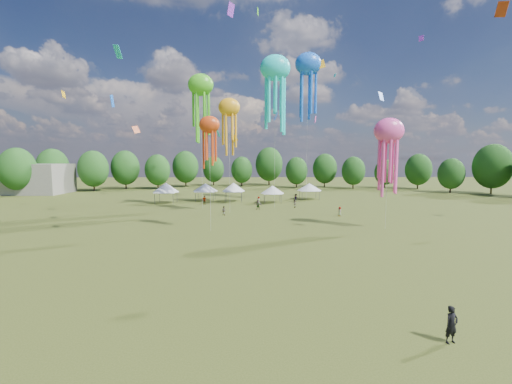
{
  "coord_description": "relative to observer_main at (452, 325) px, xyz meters",
  "views": [
    {
      "loc": [
        -1.79,
        -19.0,
        9.41
      ],
      "look_at": [
        -1.2,
        15.0,
        6.0
      ],
      "focal_mm": 23.38,
      "sensor_mm": 36.0,
      "label": 1
    }
  ],
  "objects": [
    {
      "name": "festival_tents",
      "position": [
        -13.53,
        56.88,
        2.1
      ],
      "size": [
        36.94,
        11.99,
        4.38
      ],
      "color": "#47474C",
      "rests_on": "ground"
    },
    {
      "name": "spectator_near",
      "position": [
        -14.69,
        38.88,
        -0.21
      ],
      "size": [
        0.94,
        0.9,
        1.52
      ],
      "primitive_type": "imported",
      "rotation": [
        0.0,
        0.0,
        2.52
      ],
      "color": "gray",
      "rests_on": "ground"
    },
    {
      "name": "small_kites",
      "position": [
        -8.99,
        46.16,
        26.46
      ],
      "size": [
        77.14,
        52.11,
        46.27
      ],
      "color": "#FFAC1A",
      "rests_on": "ground"
    },
    {
      "name": "ground",
      "position": [
        -8.48,
        2.95,
        -0.97
      ],
      "size": [
        300.0,
        300.0,
        0.0
      ],
      "primitive_type": "plane",
      "color": "#384416",
      "rests_on": "ground"
    },
    {
      "name": "observer_main",
      "position": [
        0.0,
        0.0,
        0.0
      ],
      "size": [
        0.8,
        0.64,
        1.94
      ],
      "primitive_type": "imported",
      "rotation": [
        0.0,
        0.0,
        0.27
      ],
      "color": "black",
      "rests_on": "ground"
    },
    {
      "name": "spectators_far",
      "position": [
        -7.46,
        49.36,
        -0.12
      ],
      "size": [
        25.06,
        18.89,
        1.83
      ],
      "color": "gray",
      "rests_on": "ground"
    },
    {
      "name": "show_kites",
      "position": [
        -5.43,
        46.44,
        20.47
      ],
      "size": [
        31.52,
        31.59,
        31.55
      ],
      "color": "#FFAC1A",
      "rests_on": "ground"
    },
    {
      "name": "treeline",
      "position": [
        -12.35,
        65.46,
        5.58
      ],
      "size": [
        201.57,
        95.24,
        13.43
      ],
      "color": "#38281C",
      "rests_on": "ground"
    }
  ]
}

